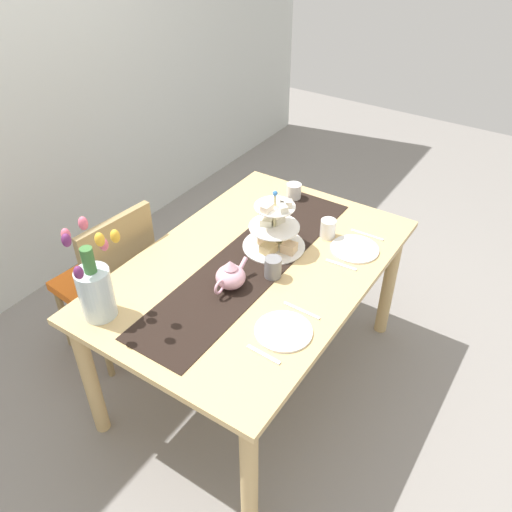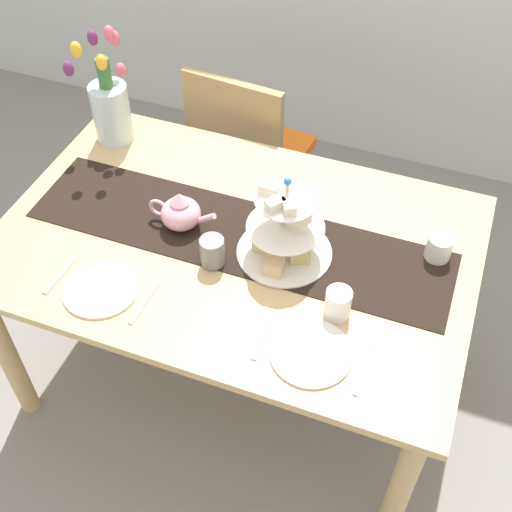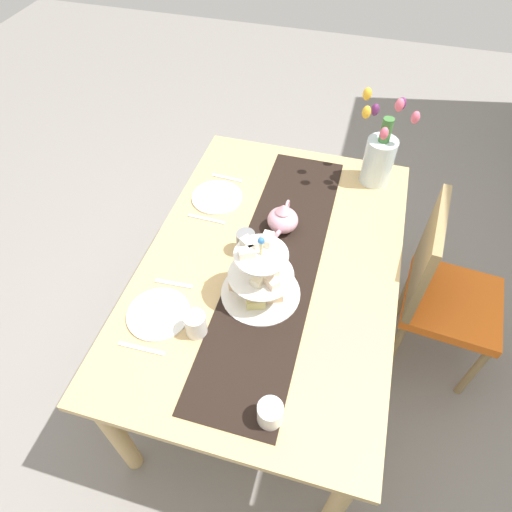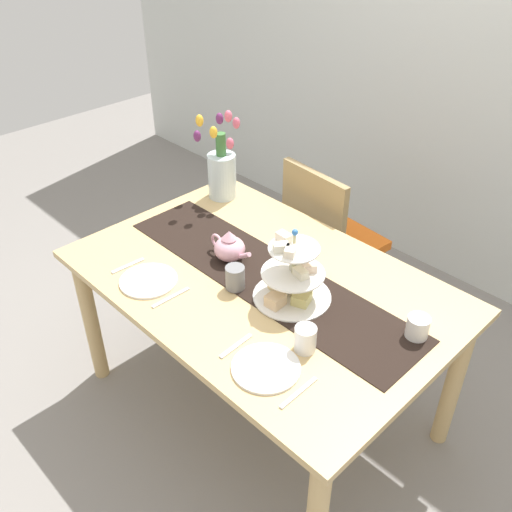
# 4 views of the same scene
# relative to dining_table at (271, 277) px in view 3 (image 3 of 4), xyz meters

# --- Properties ---
(ground_plane) EXTENTS (8.00, 8.00, 0.00)m
(ground_plane) POSITION_rel_dining_table_xyz_m (0.00, 0.00, -0.64)
(ground_plane) COLOR gray
(dining_table) EXTENTS (1.53, 1.01, 0.74)m
(dining_table) POSITION_rel_dining_table_xyz_m (0.00, 0.00, 0.00)
(dining_table) COLOR tan
(dining_table) RESTS_ON ground_plane
(chair_left) EXTENTS (0.46, 0.46, 0.91)m
(chair_left) POSITION_rel_dining_table_xyz_m (-0.24, 0.73, -0.14)
(chair_left) COLOR #9C8254
(chair_left) RESTS_ON ground_plane
(table_runner) EXTENTS (1.38, 0.33, 0.00)m
(table_runner) POSITION_rel_dining_table_xyz_m (0.00, 0.02, 0.10)
(table_runner) COLOR black
(table_runner) RESTS_ON dining_table
(tiered_cake_stand) EXTENTS (0.30, 0.30, 0.30)m
(tiered_cake_stand) POSITION_rel_dining_table_xyz_m (0.17, -0.00, 0.19)
(tiered_cake_stand) COLOR beige
(tiered_cake_stand) RESTS_ON table_runner
(teapot) EXTENTS (0.24, 0.13, 0.14)m
(teapot) POSITION_rel_dining_table_xyz_m (-0.19, 0.00, 0.16)
(teapot) COLOR #E5A8BC
(teapot) RESTS_ON table_runner
(tulip_vase) EXTENTS (0.21, 0.25, 0.45)m
(tulip_vase) POSITION_rel_dining_table_xyz_m (-0.62, 0.34, 0.25)
(tulip_vase) COLOR silver
(tulip_vase) RESTS_ON dining_table
(cream_jug) EXTENTS (0.08, 0.08, 0.08)m
(cream_jug) POSITION_rel_dining_table_xyz_m (0.62, 0.15, 0.14)
(cream_jug) COLOR white
(cream_jug) RESTS_ON dining_table
(dinner_plate_left) EXTENTS (0.23, 0.23, 0.01)m
(dinner_plate_left) POSITION_rel_dining_table_xyz_m (-0.30, -0.33, 0.11)
(dinner_plate_left) COLOR white
(dinner_plate_left) RESTS_ON dining_table
(fork_left) EXTENTS (0.02, 0.15, 0.01)m
(fork_left) POSITION_rel_dining_table_xyz_m (-0.44, -0.33, 0.10)
(fork_left) COLOR silver
(fork_left) RESTS_ON dining_table
(knife_left) EXTENTS (0.02, 0.17, 0.01)m
(knife_left) POSITION_rel_dining_table_xyz_m (-0.15, -0.33, 0.10)
(knife_left) COLOR silver
(knife_left) RESTS_ON dining_table
(dinner_plate_right) EXTENTS (0.23, 0.23, 0.01)m
(dinner_plate_right) POSITION_rel_dining_table_xyz_m (0.36, -0.33, 0.11)
(dinner_plate_right) COLOR white
(dinner_plate_right) RESTS_ON dining_table
(fork_right) EXTENTS (0.02, 0.15, 0.01)m
(fork_right) POSITION_rel_dining_table_xyz_m (0.21, -0.33, 0.10)
(fork_right) COLOR silver
(fork_right) RESTS_ON dining_table
(knife_right) EXTENTS (0.02, 0.17, 0.01)m
(knife_right) POSITION_rel_dining_table_xyz_m (0.50, -0.33, 0.10)
(knife_right) COLOR silver
(knife_right) RESTS_ON dining_table
(mug_grey) EXTENTS (0.08, 0.08, 0.09)m
(mug_grey) POSITION_rel_dining_table_xyz_m (-0.03, -0.12, 0.15)
(mug_grey) COLOR slate
(mug_grey) RESTS_ON table_runner
(mug_white_text) EXTENTS (0.08, 0.08, 0.09)m
(mug_white_text) POSITION_rel_dining_table_xyz_m (0.39, -0.17, 0.15)
(mug_white_text) COLOR white
(mug_white_text) RESTS_ON dining_table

